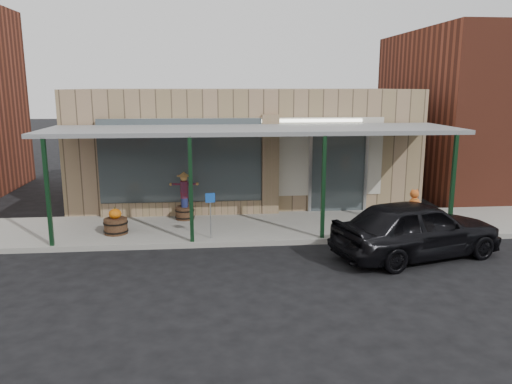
{
  "coord_description": "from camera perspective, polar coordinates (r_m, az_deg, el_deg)",
  "views": [
    {
      "loc": [
        -1.32,
        -10.98,
        4.28
      ],
      "look_at": [
        -0.01,
        2.6,
        1.4
      ],
      "focal_mm": 35.0,
      "sensor_mm": 36.0,
      "label": 1
    }
  ],
  "objects": [
    {
      "name": "parked_sedan",
      "position": [
        13.34,
        17.9,
        -3.98
      ],
      "size": [
        4.74,
        2.91,
        1.59
      ],
      "rotation": [
        0.0,
        0.0,
        1.85
      ],
      "color": "black",
      "rests_on": "ground"
    },
    {
      "name": "awning",
      "position": [
        14.66,
        -0.32,
        6.96
      ],
      "size": [
        12.0,
        3.0,
        3.04
      ],
      "color": "slate",
      "rests_on": "ground"
    },
    {
      "name": "barrel_pumpkin",
      "position": [
        14.85,
        -15.74,
        -3.56
      ],
      "size": [
        0.83,
        0.83,
        0.78
      ],
      "rotation": [
        0.0,
        0.0,
        -0.3
      ],
      "color": "#523821",
      "rests_on": "sidewalk"
    },
    {
      "name": "ground",
      "position": [
        11.86,
        1.27,
        -9.22
      ],
      "size": [
        120.0,
        120.0,
        0.0
      ],
      "primitive_type": "plane",
      "color": "black",
      "rests_on": "ground"
    },
    {
      "name": "sidewalk",
      "position": [
        15.23,
        -0.33,
        -4.09
      ],
      "size": [
        40.0,
        3.2,
        0.15
      ],
      "primitive_type": "cube",
      "color": "gray",
      "rests_on": "ground"
    },
    {
      "name": "block_buildings_near",
      "position": [
        20.46,
        3.91,
        10.47
      ],
      "size": [
        61.0,
        8.0,
        8.0
      ],
      "color": "brown",
      "rests_on": "ground"
    },
    {
      "name": "barrel_scarecrow",
      "position": [
        15.96,
        -8.17,
        -1.27
      ],
      "size": [
        0.92,
        0.71,
        1.53
      ],
      "rotation": [
        0.0,
        0.0,
        -0.23
      ],
      "color": "#523821",
      "rests_on": "sidewalk"
    },
    {
      "name": "handicap_sign",
      "position": [
        13.78,
        -5.23,
        -1.99
      ],
      "size": [
        0.26,
        0.07,
        1.28
      ],
      "rotation": [
        0.0,
        0.0,
        0.18
      ],
      "color": "gray",
      "rests_on": "sidewalk"
    },
    {
      "name": "storefront",
      "position": [
        19.31,
        -1.57,
        5.43
      ],
      "size": [
        12.0,
        6.25,
        4.2
      ],
      "color": "#93755A",
      "rests_on": "ground"
    }
  ]
}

